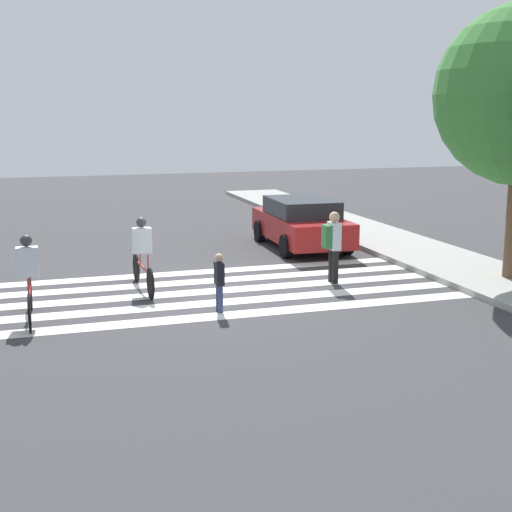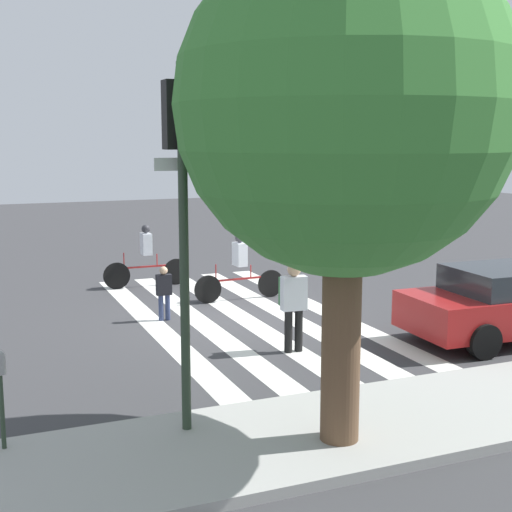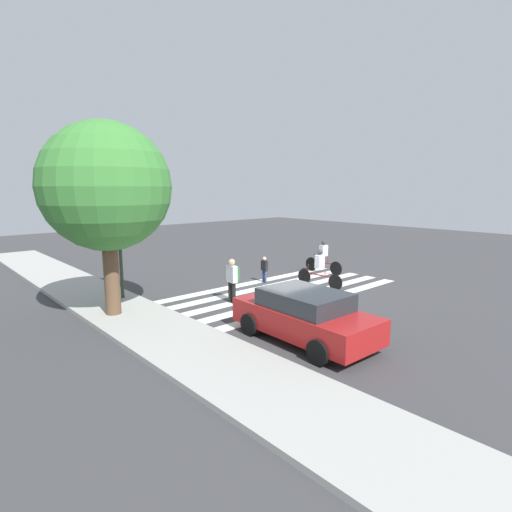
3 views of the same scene
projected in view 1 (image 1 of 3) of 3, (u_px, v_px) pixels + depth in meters
name	position (u px, v px, depth m)	size (l,w,h in m)	color
ground_plane	(219.00, 291.00, 15.64)	(60.00, 60.00, 0.00)	#38383A
sidewalk_curb	(466.00, 269.00, 17.46)	(36.00, 2.50, 0.14)	#9E9E99
crosswalk_stripes	(219.00, 291.00, 15.64)	(4.35, 10.00, 0.01)	silver
pedestrian_adult_yellow_jacket	(332.00, 242.00, 16.17)	(0.47, 0.40, 1.65)	black
pedestrian_adult_blue_shirt	(219.00, 279.00, 13.88)	(0.33, 0.17, 1.17)	navy
cyclist_near_curb	(142.00, 252.00, 15.53)	(2.31, 0.41, 1.62)	black
cyclist_mid_street	(28.00, 275.00, 13.26)	(2.27, 0.40, 1.64)	black
car_parked_dark_suv	(301.00, 223.00, 20.43)	(4.23, 2.07, 1.42)	maroon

